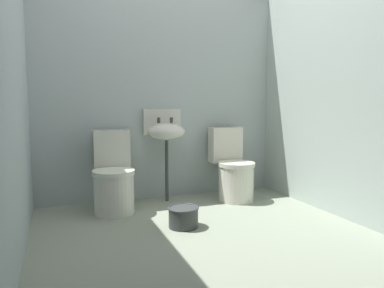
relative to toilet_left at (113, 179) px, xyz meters
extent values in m
cube|color=gray|center=(0.59, -0.92, -0.36)|extent=(3.08, 2.94, 0.08)
cube|color=#A9B6B4|center=(0.59, 0.40, 0.82)|extent=(3.08, 0.10, 2.29)
cube|color=#A6B5B9|center=(-0.80, -0.82, 0.82)|extent=(0.10, 2.74, 2.29)
cube|color=#A8B7AE|center=(1.98, -0.82, 0.82)|extent=(0.10, 2.74, 2.29)
cylinder|color=silver|center=(-0.01, -0.09, -0.13)|extent=(0.42, 0.42, 0.38)
cylinder|color=silver|center=(-0.01, -0.09, 0.08)|extent=(0.44, 0.44, 0.04)
cube|color=silver|center=(0.02, 0.21, 0.26)|extent=(0.38, 0.22, 0.40)
cylinder|color=silver|center=(1.30, -0.09, -0.13)|extent=(0.39, 0.39, 0.38)
cylinder|color=silver|center=(1.30, -0.09, 0.08)|extent=(0.41, 0.41, 0.04)
cube|color=silver|center=(1.31, 0.21, 0.26)|extent=(0.37, 0.19, 0.40)
cylinder|color=#383D3B|center=(0.59, 0.16, 0.01)|extent=(0.04, 0.04, 0.66)
ellipsoid|color=silver|center=(0.59, 0.16, 0.43)|extent=(0.40, 0.32, 0.18)
cube|color=silver|center=(0.59, 0.33, 0.53)|extent=(0.42, 0.04, 0.28)
cylinder|color=#383D3B|center=(0.52, 0.22, 0.55)|extent=(0.04, 0.04, 0.06)
cylinder|color=#383D3B|center=(0.66, 0.22, 0.55)|extent=(0.04, 0.04, 0.06)
cylinder|color=#383D3B|center=(0.48, -0.69, -0.24)|extent=(0.25, 0.25, 0.17)
torus|color=#374042|center=(0.48, -0.69, -0.15)|extent=(0.27, 0.27, 0.02)
camera|label=1|loc=(-0.50, -3.50, 0.73)|focal=33.75mm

